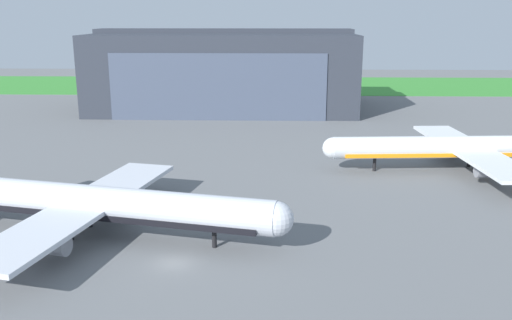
# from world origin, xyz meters

# --- Properties ---
(ground_plane) EXTENTS (440.00, 440.00, 0.00)m
(ground_plane) POSITION_xyz_m (0.00, 0.00, 0.00)
(ground_plane) COLOR slate
(grass_field_strip) EXTENTS (440.00, 56.00, 0.08)m
(grass_field_strip) POSITION_xyz_m (0.00, 156.02, 0.04)
(grass_field_strip) COLOR #388B33
(grass_field_strip) RESTS_ON ground_plane
(maintenance_hangar) EXTENTS (71.71, 41.48, 22.24)m
(maintenance_hangar) POSITION_xyz_m (-3.35, 103.79, 10.66)
(maintenance_hangar) COLOR #2D333D
(maintenance_hangar) RESTS_ON ground_plane
(airliner_near_left) EXTENTS (47.78, 37.83, 13.19)m
(airliner_near_left) POSITION_xyz_m (-11.21, 7.67, 4.00)
(airliner_near_left) COLOR silver
(airliner_near_left) RESTS_ON ground_plane
(airliner_far_right) EXTENTS (48.58, 39.19, 12.36)m
(airliner_far_right) POSITION_xyz_m (43.57, 38.22, 3.97)
(airliner_far_right) COLOR silver
(airliner_far_right) RESTS_ON ground_plane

